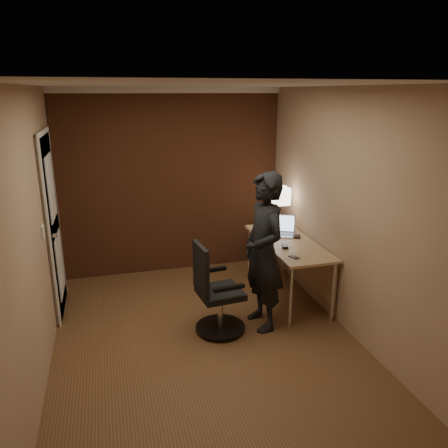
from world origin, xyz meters
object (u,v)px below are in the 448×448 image
at_px(office_chair, 215,295).
at_px(desk, 293,251).
at_px(mouse, 285,247).
at_px(phone, 294,257).
at_px(wallet, 297,237).
at_px(desk_lamp, 280,196).
at_px(laptop, 281,229).
at_px(person, 264,252).

bearing_deg(office_chair, desk, 26.79).
relative_size(mouse, phone, 0.87).
bearing_deg(office_chair, wallet, 28.96).
bearing_deg(phone, office_chair, 160.04).
distance_m(desk_lamp, office_chair, 1.76).
xyz_separation_m(laptop, person, (-0.54, -0.84, 0.05)).
bearing_deg(mouse, desk, 60.25).
height_order(mouse, office_chair, office_chair).
distance_m(laptop, phone, 0.82).
distance_m(laptop, office_chair, 1.42).
bearing_deg(laptop, desk, -80.72).
height_order(office_chair, person, person).
xyz_separation_m(phone, wallet, (0.31, 0.62, 0.01)).
bearing_deg(person, office_chair, -95.31).
bearing_deg(mouse, phone, -81.00).
relative_size(desk_lamp, person, 0.32).
bearing_deg(office_chair, mouse, 20.91).
bearing_deg(desk_lamp, phone, -103.38).
relative_size(desk, mouse, 15.00).
relative_size(wallet, office_chair, 0.11).
height_order(desk, person, person).
distance_m(desk_lamp, person, 1.30).
xyz_separation_m(laptop, phone, (-0.18, -0.79, -0.06)).
xyz_separation_m(mouse, phone, (-0.02, -0.30, -0.01)).
bearing_deg(person, wallet, 128.44).
xyz_separation_m(laptop, wallet, (0.13, -0.18, -0.05)).
bearing_deg(desk, desk_lamp, 87.09).
xyz_separation_m(phone, office_chair, (-0.90, -0.05, -0.31)).
relative_size(laptop, person, 0.24).
bearing_deg(desk, phone, -113.59).
bearing_deg(mouse, desk_lamp, 86.70).
bearing_deg(desk_lamp, mouse, -106.75).
bearing_deg(desk, person, -136.52).
relative_size(desk, laptop, 3.68).
bearing_deg(phone, laptop, 54.06).
height_order(desk_lamp, laptop, desk_lamp).
distance_m(phone, wallet, 0.69).
distance_m(wallet, person, 0.95).
distance_m(desk_lamp, phone, 1.17).
bearing_deg(wallet, person, -135.55).
bearing_deg(desk, mouse, -133.21).
bearing_deg(person, mouse, 125.59).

